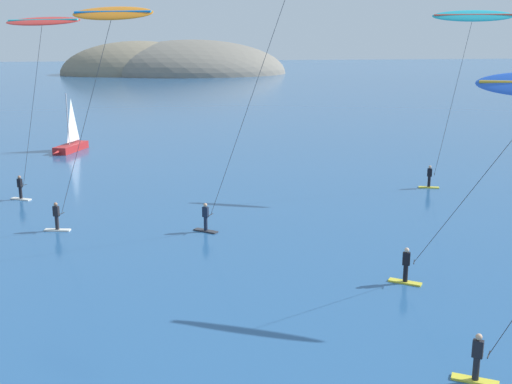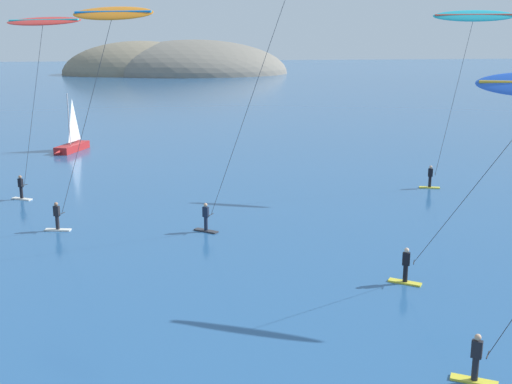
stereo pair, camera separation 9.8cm
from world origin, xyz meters
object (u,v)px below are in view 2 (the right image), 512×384
sailboat_near (70,145)px  kitesurfer_cyan (470,30)px  kitesurfer_orange (107,35)px  kitesurfer_red (41,32)px

sailboat_near → kitesurfer_cyan: bearing=-35.5°
kitesurfer_cyan → kitesurfer_orange: (-24.53, -7.46, -0.33)m
sailboat_near → kitesurfer_orange: 31.32m
sailboat_near → kitesurfer_orange: (5.58, -28.97, 10.51)m
sailboat_near → kitesurfer_red: 23.63m
kitesurfer_orange → sailboat_near: bearing=100.9°
kitesurfer_red → kitesurfer_cyan: kitesurfer_cyan is taller
kitesurfer_red → sailboat_near: bearing=93.1°
kitesurfer_red → kitesurfer_orange: kitesurfer_orange is taller
sailboat_near → kitesurfer_red: size_ratio=0.47×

